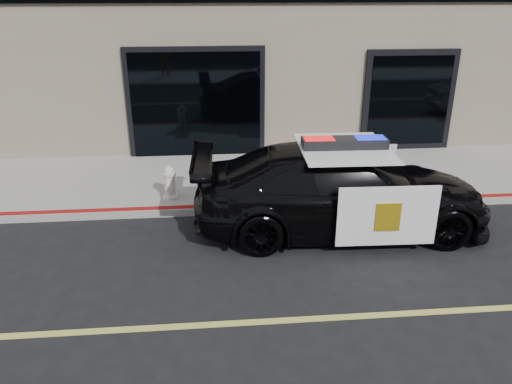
{
  "coord_description": "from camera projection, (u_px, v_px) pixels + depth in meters",
  "views": [
    {
      "loc": [
        -0.64,
        -5.54,
        4.24
      ],
      "look_at": [
        0.07,
        2.2,
        1.0
      ],
      "focal_mm": 35.0,
      "sensor_mm": 36.0,
      "label": 1
    }
  ],
  "objects": [
    {
      "name": "ground",
      "position": [
        265.0,
        322.0,
        6.78
      ],
      "size": [
        120.0,
        120.0,
        0.0
      ],
      "primitive_type": "plane",
      "color": "black",
      "rests_on": "ground"
    },
    {
      "name": "police_car",
      "position": [
        341.0,
        189.0,
        9.1
      ],
      "size": [
        2.64,
        5.51,
        1.76
      ],
      "color": "black",
      "rests_on": "ground"
    },
    {
      "name": "sidewalk_n",
      "position": [
        241.0,
        179.0,
        11.58
      ],
      "size": [
        60.0,
        3.5,
        0.15
      ],
      "primitive_type": "cube",
      "color": "gray",
      "rests_on": "ground"
    },
    {
      "name": "fire_hydrant",
      "position": [
        170.0,
        183.0,
        10.2
      ],
      "size": [
        0.32,
        0.45,
        0.71
      ],
      "color": "silver",
      "rests_on": "sidewalk_n"
    }
  ]
}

